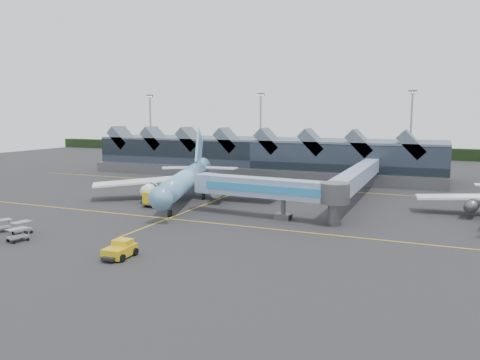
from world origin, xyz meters
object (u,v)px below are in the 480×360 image
at_px(jet_bridge, 277,190).
at_px(pushback_tug, 120,250).
at_px(main_airliner, 187,179).
at_px(fuel_truck, 160,194).

height_order(jet_bridge, pushback_tug, jet_bridge).
bearing_deg(main_airliner, fuel_truck, -128.69).
xyz_separation_m(jet_bridge, pushback_tug, (-9.86, -25.35, -3.59)).
relative_size(main_airliner, pushback_tug, 9.01).
relative_size(main_airliner, fuel_truck, 4.45).
height_order(main_airliner, jet_bridge, main_airliner).
bearing_deg(fuel_truck, jet_bridge, -13.47).
height_order(fuel_truck, pushback_tug, fuel_truck).
xyz_separation_m(jet_bridge, fuel_truck, (-22.99, 3.28, -2.77)).
distance_m(main_airliner, fuel_truck, 6.71).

